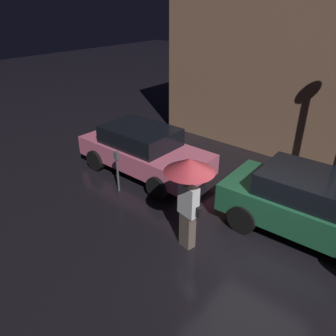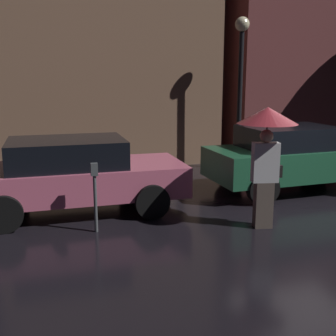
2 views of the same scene
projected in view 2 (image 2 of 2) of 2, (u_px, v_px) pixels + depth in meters
The scene contains 7 objects.
ground_plane at pixel (307, 209), 8.77m from camera, with size 60.00×60.00×0.00m, color black.
building_facade_left at pixel (103, 59), 13.29m from camera, with size 6.93×3.00×6.53m.
parked_car_pink at pixel (74, 174), 8.52m from camera, with size 4.36×2.03×1.50m.
parked_car_green at pixel (292, 157), 10.10m from camera, with size 4.14×1.99×1.57m.
pedestrian_with_umbrella at pixel (267, 135), 7.39m from camera, with size 1.06×1.06×2.20m.
parking_meter at pixel (95, 190), 7.35m from camera, with size 0.12×0.10×1.25m.
street_lamp_near at pixel (241, 67), 11.99m from camera, with size 0.41×0.41×4.35m.
Camera 2 is at (-5.12, -7.25, 2.71)m, focal length 45.00 mm.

